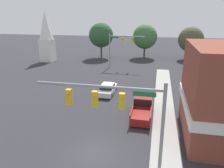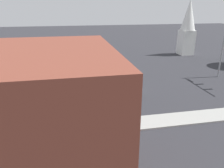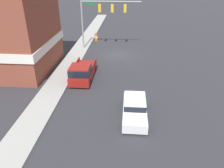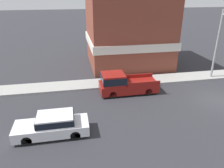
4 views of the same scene
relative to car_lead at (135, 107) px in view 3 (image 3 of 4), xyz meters
The scene contains 7 objects.
ground_plane 14.18m from the car_lead, 81.14° to the right, with size 200.00×200.00×0.00m, color #2D2D33.
sidewalk_curb 16.07m from the car_lead, 60.61° to the right, with size 2.40×60.00×0.14m.
near_signal_assembly 17.72m from the car_lead, 74.53° to the right, with size 8.29×0.49×7.21m.
car_lead is the anchor object (origin of this frame).
pickup_truck_parked 8.10m from the car_lead, 47.86° to the right, with size 2.10×5.37×1.98m.
construction_barrel 21.69m from the car_lead, 73.72° to the right, with size 0.55×0.55×1.13m.
corner_brick_building 16.99m from the car_lead, 31.40° to the right, with size 9.57×9.88×8.48m.
Camera 3 is at (-1.53, 28.60, 10.43)m, focal length 35.00 mm.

